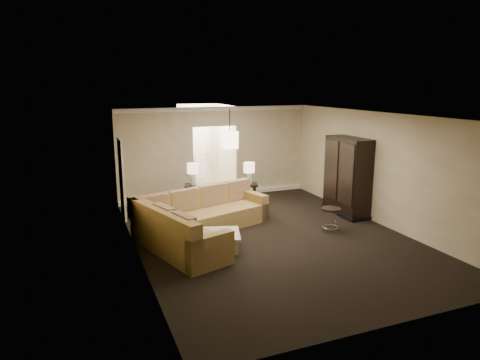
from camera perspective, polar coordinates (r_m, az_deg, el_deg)
name	(u,v)px	position (r m, az deg, el deg)	size (l,w,h in m)	color
ground	(270,237)	(10.01, 4.08, -7.63)	(8.00, 8.00, 0.00)	black
wall_back	(215,152)	(13.27, -3.31, 3.70)	(6.00, 0.04, 2.80)	beige
wall_front	(396,236)	(6.39, 20.08, -7.02)	(6.00, 0.04, 2.80)	beige
wall_left	(136,190)	(8.77, -13.75, -1.35)	(0.04, 8.00, 2.80)	beige
wall_right	(380,169)	(11.23, 18.15, 1.43)	(0.04, 8.00, 2.80)	beige
ceiling	(272,116)	(9.41, 4.35, 8.57)	(6.00, 8.00, 0.02)	silver
crown_molding	(215,109)	(13.08, -3.32, 9.43)	(6.00, 0.10, 0.12)	white
baseboard	(216,195)	(13.49, -3.17, -1.96)	(6.00, 0.10, 0.12)	white
side_door	(122,179)	(11.56, -15.48, 0.14)	(0.05, 0.90, 2.10)	silver
foyer	(203,150)	(14.55, -4.98, 4.07)	(1.44, 2.02, 2.80)	silver
sectional_sofa	(198,221)	(9.89, -5.60, -5.46)	(3.52, 3.44, 1.00)	brown
coffee_table	(219,241)	(9.29, -2.81, -8.06)	(1.10, 1.10, 0.37)	beige
console_table	(221,195)	(11.87, -2.50, -2.01)	(2.04, 1.01, 0.77)	black
armoire	(347,178)	(11.82, 14.09, 0.25)	(0.62, 1.46, 2.09)	black
drink_table	(331,215)	(10.48, 12.00, -4.55)	(0.46, 0.46, 0.58)	black
table_lamp_left	(193,171)	(11.71, -6.32, 1.26)	(0.31, 0.31, 0.59)	white
table_lamp_right	(249,170)	(11.77, 1.22, 1.39)	(0.31, 0.31, 0.59)	white
pendant_light	(230,140)	(11.97, -1.38, 5.41)	(0.38, 0.38, 1.09)	black
person	(188,162)	(14.74, -6.91, 2.45)	(0.63, 0.42, 1.74)	beige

